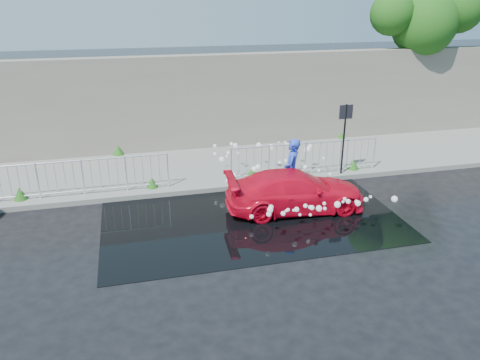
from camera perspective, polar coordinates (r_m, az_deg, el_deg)
The scene contains 13 objects.
ground at distance 12.03m, azimuth 0.14°, elevation -6.77°, with size 90.00×90.00×0.00m, color black.
pavement at distance 16.47m, azimuth -4.05°, elevation 1.61°, with size 30.00×4.00×0.15m, color slate.
curb at distance 14.64m, azimuth -2.68°, elevation -1.01°, with size 30.00×0.25×0.16m, color slate.
retaining_wall at distance 18.05m, azimuth -5.44°, elevation 9.41°, with size 30.00×0.60×3.50m, color #6C645B.
puddle at distance 13.00m, azimuth 1.23°, elevation -4.44°, with size 8.00×5.00×0.01m, color black.
sign_post at distance 15.49m, azimuth 12.64°, elevation 6.22°, with size 0.45×0.06×2.50m.
tree at distance 21.50m, azimuth 21.97°, elevation 17.78°, with size 4.91×2.65×6.24m.
railing_left at distance 14.57m, azimuth -18.63°, elevation 0.47°, with size 5.05×0.05×1.10m.
railing_right at distance 15.52m, azimuth 7.95°, elevation 2.75°, with size 5.05×0.05×1.10m.
weeds at distance 15.78m, azimuth -5.10°, elevation 1.62°, with size 12.17×3.93×0.38m.
water_spray at distance 13.96m, azimuth 5.40°, elevation 0.89°, with size 3.65×5.65×1.01m.
red_car at distance 13.27m, azimuth 6.77°, elevation -1.34°, with size 1.60×3.93×1.14m, color red.
person at distance 13.74m, azimuth 6.30°, elevation 1.19°, with size 0.69×0.45×1.89m, color blue.
Camera 1 is at (-2.55, -10.24, 5.77)m, focal length 35.00 mm.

